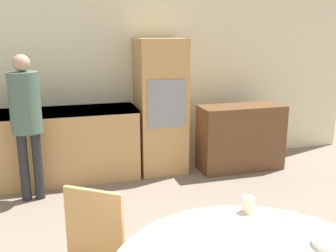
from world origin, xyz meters
The scene contains 7 objects.
wall_back centered at (0.00, 4.88, 1.30)m, with size 6.98×0.05×2.60m.
kitchen_counter centered at (-1.28, 4.54, 0.46)m, with size 2.73×0.60×0.90m.
oven_unit centered at (0.43, 4.55, 0.87)m, with size 0.61×0.59×1.75m.
sideboard centered at (1.48, 4.28, 0.44)m, with size 1.13×0.45×0.88m.
person_standing centered at (-1.19, 4.04, 1.00)m, with size 0.32×0.32×1.61m.
cup centered at (0.26, 1.81, 0.78)m, with size 0.08×0.08×0.10m.
bowl_near centered at (0.49, 1.34, 0.75)m, with size 0.19×0.19×0.04m.
Camera 1 is at (-0.82, -0.11, 1.83)m, focal length 40.00 mm.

